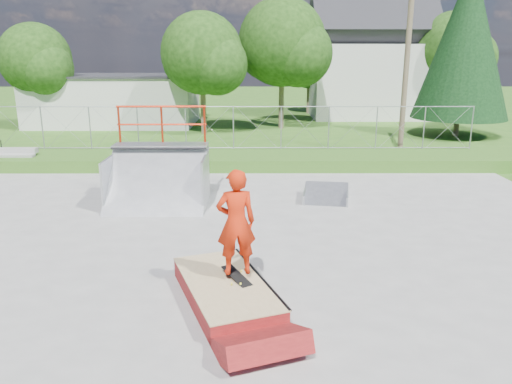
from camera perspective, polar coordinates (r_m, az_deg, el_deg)
ground at (r=11.26m, az=-4.70°, el=-7.50°), size 120.00×120.00×0.00m
concrete_pad at (r=11.25m, az=-4.70°, el=-7.40°), size 20.00×16.00×0.04m
grass_berm at (r=20.28m, az=-2.68°, el=3.72°), size 24.00×3.00×0.50m
grind_box at (r=9.28m, az=-3.47°, el=-11.30°), size 2.23×3.08×0.41m
quarter_pipe at (r=14.83m, az=-11.31°, el=3.69°), size 2.87×2.43×2.86m
flat_bank_ramp at (r=15.49m, az=8.00°, el=-0.31°), size 1.57×1.64×0.41m
skateboard at (r=9.27m, az=-2.22°, el=-9.60°), size 0.61×0.79×0.13m
skater at (r=8.90m, az=-2.29°, el=-3.94°), size 0.78×0.59×1.94m
concrete_stairs at (r=21.59m, az=-25.98°, el=3.29°), size 1.50×1.60×0.80m
chain_link_fence at (r=21.06m, az=-2.60°, el=7.34°), size 20.00×0.06×1.80m
utility_building_flat at (r=33.65m, az=-15.73°, el=10.03°), size 10.00×6.00×3.00m
gable_house at (r=37.23m, az=12.82°, el=14.30°), size 8.40×6.08×8.94m
utility_pole at (r=23.29m, az=16.83°, el=13.92°), size 0.24×0.24×8.00m
tree_left_near at (r=28.29m, az=-5.72°, el=15.14°), size 4.76×4.48×6.65m
tree_center at (r=30.20m, az=3.58°, el=16.36°), size 5.44×5.12×7.60m
tree_left_far at (r=32.72m, az=-23.61°, el=13.48°), size 4.42×4.16×6.18m
tree_right_far at (r=36.68m, az=21.97°, el=14.68°), size 5.10×4.80×7.12m
tree_back_mid at (r=38.44m, az=6.49°, el=14.30°), size 4.08×3.84×5.70m
conifer_tree at (r=29.51m, az=22.84°, el=15.64°), size 5.04×5.04×9.10m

